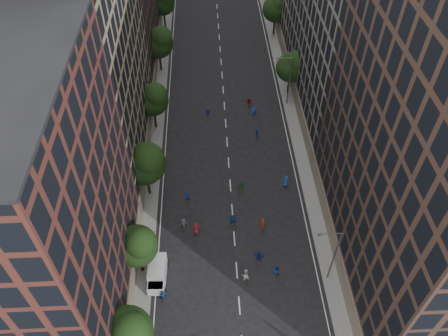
% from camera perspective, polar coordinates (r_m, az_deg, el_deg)
% --- Properties ---
extents(ground, '(240.00, 240.00, 0.00)m').
position_cam_1_polar(ground, '(70.76, 0.24, 5.63)').
color(ground, black).
rests_on(ground, ground).
extents(sidewalk_left, '(4.00, 105.00, 0.15)m').
position_cam_1_polar(sidewalk_left, '(77.05, -9.10, 8.97)').
color(sidewalk_left, slate).
rests_on(sidewalk_left, ground).
extents(sidewalk_right, '(4.00, 105.00, 0.15)m').
position_cam_1_polar(sidewalk_right, '(77.91, 8.94, 9.47)').
color(sidewalk_right, slate).
rests_on(sidewalk_right, ground).
extents(bldg_left_a, '(14.00, 22.00, 30.00)m').
position_cam_1_polar(bldg_left_a, '(42.88, -23.99, -5.79)').
color(bldg_left_a, '#4F251E').
rests_on(bldg_left_a, ground).
extents(bldg_left_b, '(14.00, 26.00, 34.00)m').
position_cam_1_polar(bldg_left_b, '(58.92, -18.85, 14.16)').
color(bldg_left_b, '#8B7A5B').
rests_on(bldg_left_b, ground).
extents(bldg_right_a, '(14.00, 30.00, 36.00)m').
position_cam_1_polar(bldg_right_a, '(45.64, 26.62, 2.40)').
color(bldg_right_a, '#402C22').
rests_on(bldg_right_a, ground).
extents(bldg_right_b, '(14.00, 28.00, 33.00)m').
position_cam_1_polar(bldg_right_b, '(68.31, 17.16, 18.66)').
color(bldg_right_b, '#676155').
rests_on(bldg_right_b, ground).
extents(tree_left_0, '(5.20, 5.20, 8.83)m').
position_cam_1_polar(tree_left_0, '(44.61, -12.46, -20.29)').
color(tree_left_0, black).
rests_on(tree_left_0, ground).
extents(tree_left_1, '(4.80, 4.80, 8.21)m').
position_cam_1_polar(tree_left_1, '(49.71, -11.19, -9.85)').
color(tree_left_1, black).
rests_on(tree_left_1, ground).
extents(tree_left_2, '(5.60, 5.60, 9.45)m').
position_cam_1_polar(tree_left_2, '(56.61, -10.21, 0.72)').
color(tree_left_2, black).
rests_on(tree_left_2, ground).
extents(tree_left_3, '(5.00, 5.00, 8.58)m').
position_cam_1_polar(tree_left_3, '(67.44, -9.24, 8.94)').
color(tree_left_3, black).
rests_on(tree_left_3, ground).
extents(tree_left_4, '(5.40, 5.40, 9.08)m').
position_cam_1_polar(tree_left_4, '(80.55, -8.48, 16.03)').
color(tree_left_4, black).
rests_on(tree_left_4, ground).
extents(tree_left_5, '(4.80, 4.80, 8.33)m').
position_cam_1_polar(tree_left_5, '(94.87, -7.89, 20.70)').
color(tree_left_5, black).
rests_on(tree_left_5, ground).
extents(tree_right_a, '(5.00, 5.00, 8.39)m').
position_cam_1_polar(tree_right_a, '(74.93, 8.91, 13.03)').
color(tree_right_a, black).
rests_on(tree_right_a, ground).
extents(tree_right_b, '(5.20, 5.20, 8.83)m').
position_cam_1_polar(tree_right_b, '(91.88, 6.92, 20.10)').
color(tree_right_b, black).
rests_on(tree_right_b, ground).
extents(streetlamp_near, '(2.64, 0.22, 9.06)m').
position_cam_1_polar(streetlamp_near, '(50.08, 14.05, -10.82)').
color(streetlamp_near, '#595B60').
rests_on(streetlamp_near, ground).
extents(streetlamp_far, '(2.64, 0.22, 9.06)m').
position_cam_1_polar(streetlamp_far, '(72.68, 8.42, 11.49)').
color(streetlamp_far, '#595B60').
rests_on(streetlamp_far, ground).
extents(cargo_van, '(2.26, 4.55, 2.38)m').
position_cam_1_polar(cargo_van, '(52.48, -8.71, -13.45)').
color(cargo_van, silver).
rests_on(cargo_van, ground).
extents(skater_2, '(1.06, 0.93, 1.82)m').
position_cam_1_polar(skater_2, '(52.88, 6.81, -13.10)').
color(skater_2, '#1337A1').
rests_on(skater_2, ground).
extents(skater_4, '(1.02, 0.58, 1.63)m').
position_cam_1_polar(skater_4, '(51.52, -7.92, -16.18)').
color(skater_4, '#13479F').
rests_on(skater_4, ground).
extents(skater_5, '(1.45, 0.73, 1.50)m').
position_cam_1_polar(skater_5, '(53.82, 4.57, -11.48)').
color(skater_5, '#111991').
rests_on(skater_5, ground).
extents(skater_6, '(0.90, 0.60, 1.82)m').
position_cam_1_polar(skater_6, '(55.89, -3.68, -7.89)').
color(skater_6, '#A51B28').
rests_on(skater_6, ground).
extents(skater_7, '(0.74, 0.58, 1.80)m').
position_cam_1_polar(skater_7, '(56.47, 5.06, -7.22)').
color(skater_7, '#963319').
rests_on(skater_7, ground).
extents(skater_8, '(1.02, 0.85, 1.90)m').
position_cam_1_polar(skater_8, '(52.22, 2.81, -13.77)').
color(skater_8, silver).
rests_on(skater_8, ground).
extents(skater_9, '(1.18, 0.83, 1.66)m').
position_cam_1_polar(skater_9, '(56.54, -5.31, -7.26)').
color(skater_9, '#44454A').
rests_on(skater_9, ground).
extents(skater_10, '(1.05, 0.48, 1.76)m').
position_cam_1_polar(skater_10, '(60.18, 2.22, -2.51)').
color(skater_10, '#1E6428').
rests_on(skater_10, ground).
extents(skater_11, '(1.63, 0.86, 1.68)m').
position_cam_1_polar(skater_11, '(56.67, 1.14, -6.80)').
color(skater_11, navy).
rests_on(skater_11, ground).
extents(skater_12, '(1.02, 0.82, 1.81)m').
position_cam_1_polar(skater_12, '(61.43, 8.07, -1.72)').
color(skater_12, '#1648B3').
rests_on(skater_12, ground).
extents(skater_13, '(0.72, 0.60, 1.68)m').
position_cam_1_polar(skater_13, '(59.22, -4.81, -3.83)').
color(skater_13, navy).
rests_on(skater_13, ground).
extents(skater_14, '(0.92, 0.80, 1.60)m').
position_cam_1_polar(skater_14, '(68.15, 4.25, 4.47)').
color(skater_14, '#1636B6').
rests_on(skater_14, ground).
extents(skater_15, '(1.30, 0.93, 1.82)m').
position_cam_1_polar(skater_15, '(71.93, 3.92, 7.24)').
color(skater_15, '#1534AB').
rests_on(skater_15, ground).
extents(skater_16, '(1.00, 0.42, 1.71)m').
position_cam_1_polar(skater_16, '(71.70, -2.12, 7.12)').
color(skater_16, '#132C9A').
rests_on(skater_16, ground).
extents(skater_17, '(1.57, 0.93, 1.62)m').
position_cam_1_polar(skater_17, '(74.21, 3.29, 8.59)').
color(skater_17, maroon).
rests_on(skater_17, ground).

